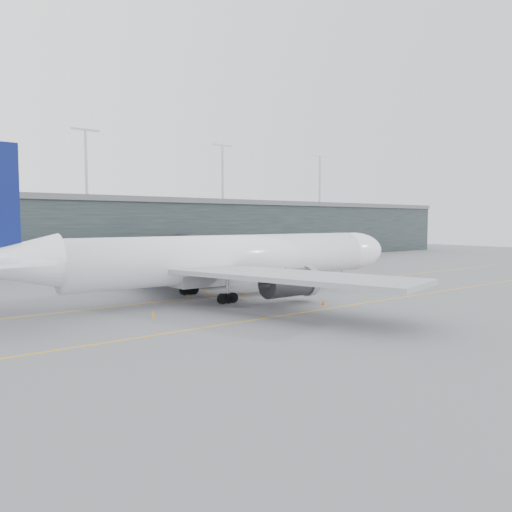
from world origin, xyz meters
TOP-DOWN VIEW (x-y plane):
  - ground at (0.00, 0.00)m, footprint 320.00×320.00m
  - taxiline_a at (0.00, -4.00)m, footprint 160.00×0.25m
  - taxiline_b at (0.00, -20.00)m, footprint 160.00×0.25m
  - taxiline_lead_main at (5.00, 20.00)m, footprint 0.25×60.00m
  - terminal at (-0.00, 58.00)m, footprint 240.00×36.00m
  - main_aircraft at (4.82, -5.49)m, footprint 62.15×58.64m
  - jet_bridge at (22.14, 24.83)m, footprint 8.33×45.42m
  - gse_cart at (29.33, -8.09)m, footprint 2.26×1.87m
  - baggage_dolly at (33.94, -13.25)m, footprint 3.50×3.02m
  - uld_a at (-4.45, 10.43)m, footprint 2.29×2.05m
  - uld_b at (-1.68, 10.99)m, footprint 2.28×2.04m
  - uld_c at (-0.87, 9.89)m, footprint 2.48×2.16m
  - cone_nose at (34.74, -5.38)m, footprint 0.41×0.41m
  - cone_wing_stbd at (9.77, -17.90)m, footprint 0.45×0.45m
  - cone_wing_port at (10.95, 12.18)m, footprint 0.46×0.46m
  - cone_tail at (-9.39, -12.22)m, footprint 0.42×0.42m

SIDE VIEW (x-z plane):
  - ground at x=0.00m, z-range 0.00..0.00m
  - taxiline_a at x=0.00m, z-range 0.00..0.02m
  - taxiline_b at x=0.00m, z-range 0.00..0.02m
  - taxiline_lead_main at x=5.00m, z-range 0.00..0.02m
  - baggage_dolly at x=33.94m, z-range 0.03..0.34m
  - cone_nose at x=34.74m, z-range 0.00..0.65m
  - cone_tail at x=-9.39m, z-range 0.00..0.68m
  - cone_wing_stbd at x=9.77m, z-range 0.00..0.72m
  - cone_wing_port at x=10.95m, z-range 0.00..0.73m
  - gse_cart at x=29.33m, z-range 0.07..1.40m
  - uld_b at x=-1.68m, z-range 0.04..1.78m
  - uld_a at x=-4.45m, z-range 0.04..1.79m
  - uld_c at x=-0.87m, z-range 0.05..2.00m
  - main_aircraft at x=4.82m, z-range -3.84..13.65m
  - jet_bridge at x=22.14m, z-range 1.72..8.64m
  - terminal at x=0.00m, z-range -6.88..22.12m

